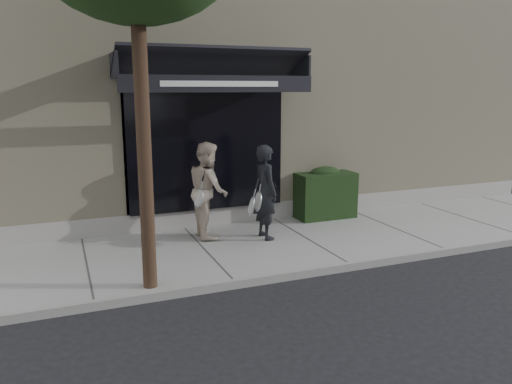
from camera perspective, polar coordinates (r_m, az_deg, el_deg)
name	(u,v)px	position (r m, az deg, el deg)	size (l,w,h in m)	color
ground	(305,244)	(9.70, 5.68, -5.88)	(80.00, 80.00, 0.00)	black
sidewalk	(306,241)	(9.68, 5.68, -5.54)	(20.00, 3.00, 0.12)	gray
curb	(349,266)	(8.41, 10.61, -8.34)	(20.00, 0.10, 0.14)	gray
building_facade	(223,95)	(13.82, -3.80, 10.96)	(14.30, 8.04, 5.64)	beige
hedge	(324,193)	(11.10, 7.81, -0.14)	(1.30, 0.70, 1.14)	black
pedestrian_front	(265,192)	(9.38, 1.09, -0.02)	(0.75, 0.83, 1.79)	black
pedestrian_back	(208,190)	(9.54, -5.49, 0.26)	(0.75, 0.93, 1.83)	beige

